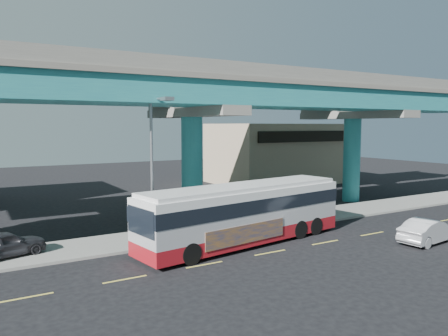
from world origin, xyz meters
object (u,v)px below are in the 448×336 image
sedan (429,231)px  stop_sign (268,200)px  parked_car (5,244)px  street_lamp (155,150)px  transit_bus (245,211)px

sedan → stop_sign: size_ratio=1.82×
parked_car → street_lamp: bearing=-121.9°
sedan → parked_car: parked_car is taller
transit_bus → stop_sign: bearing=25.8°
sedan → parked_car: bearing=61.7°
transit_bus → parked_car: (-12.18, 3.60, -1.06)m
stop_sign → sedan: bearing=-71.3°
stop_sign → street_lamp: bearing=165.6°
parked_car → street_lamp: (7.35, -2.14, 4.67)m
parked_car → stop_sign: stop_sign is taller
street_lamp → transit_bus: bearing=-16.8°
sedan → street_lamp: 16.38m
transit_bus → parked_car: transit_bus is taller
parked_car → street_lamp: size_ratio=0.51×
street_lamp → stop_sign: bearing=5.3°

